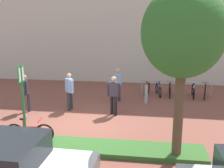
{
  "coord_description": "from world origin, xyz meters",
  "views": [
    {
      "loc": [
        2.59,
        -9.79,
        4.05
      ],
      "look_at": [
        0.96,
        1.74,
        1.28
      ],
      "focal_mm": 43.04,
      "sensor_mm": 36.0,
      "label": 1
    }
  ],
  "objects_px": {
    "person_casual_tan": "(69,89)",
    "tree_sidewalk": "(183,33)",
    "parking_sign_post": "(23,95)",
    "person_shirt_blue": "(118,83)",
    "bike_at_sign": "(29,133)",
    "person_suited_dark": "(25,91)",
    "bike_rack_cluster": "(176,90)",
    "person_suited_navy": "(114,93)",
    "bollard_steel": "(146,94)"
  },
  "relations": [
    {
      "from": "tree_sidewalk",
      "to": "bollard_steel",
      "type": "distance_m",
      "value": 6.43
    },
    {
      "from": "bike_rack_cluster",
      "to": "bollard_steel",
      "type": "bearing_deg",
      "value": -136.71
    },
    {
      "from": "tree_sidewalk",
      "to": "parking_sign_post",
      "type": "relative_size",
      "value": 1.86
    },
    {
      "from": "tree_sidewalk",
      "to": "bike_at_sign",
      "type": "bearing_deg",
      "value": 174.89
    },
    {
      "from": "person_suited_dark",
      "to": "bike_rack_cluster",
      "type": "bearing_deg",
      "value": 27.57
    },
    {
      "from": "person_suited_dark",
      "to": "person_suited_navy",
      "type": "bearing_deg",
      "value": 2.99
    },
    {
      "from": "person_casual_tan",
      "to": "person_suited_dark",
      "type": "height_order",
      "value": "same"
    },
    {
      "from": "parking_sign_post",
      "to": "person_shirt_blue",
      "type": "bearing_deg",
      "value": 65.65
    },
    {
      "from": "person_shirt_blue",
      "to": "bike_rack_cluster",
      "type": "bearing_deg",
      "value": 25.23
    },
    {
      "from": "person_casual_tan",
      "to": "bollard_steel",
      "type": "bearing_deg",
      "value": 23.69
    },
    {
      "from": "bollard_steel",
      "to": "person_casual_tan",
      "type": "height_order",
      "value": "person_casual_tan"
    },
    {
      "from": "person_casual_tan",
      "to": "bike_at_sign",
      "type": "bearing_deg",
      "value": -96.0
    },
    {
      "from": "tree_sidewalk",
      "to": "person_shirt_blue",
      "type": "bearing_deg",
      "value": 113.75
    },
    {
      "from": "parking_sign_post",
      "to": "person_suited_dark",
      "type": "xyz_separation_m",
      "value": [
        -1.48,
        3.15,
        -0.76
      ]
    },
    {
      "from": "parking_sign_post",
      "to": "tree_sidewalk",
      "type": "bearing_deg",
      "value": -2.23
    },
    {
      "from": "person_shirt_blue",
      "to": "tree_sidewalk",
      "type": "bearing_deg",
      "value": -66.25
    },
    {
      "from": "person_shirt_blue",
      "to": "person_casual_tan",
      "type": "height_order",
      "value": "same"
    },
    {
      "from": "person_shirt_blue",
      "to": "person_suited_dark",
      "type": "relative_size",
      "value": 1.0
    },
    {
      "from": "bike_rack_cluster",
      "to": "person_shirt_blue",
      "type": "relative_size",
      "value": 2.18
    },
    {
      "from": "person_suited_dark",
      "to": "person_shirt_blue",
      "type": "bearing_deg",
      "value": 29.31
    },
    {
      "from": "person_shirt_blue",
      "to": "person_suited_navy",
      "type": "relative_size",
      "value": 1.0
    },
    {
      "from": "person_casual_tan",
      "to": "parking_sign_post",
      "type": "bearing_deg",
      "value": -95.79
    },
    {
      "from": "tree_sidewalk",
      "to": "bollard_steel",
      "type": "relative_size",
      "value": 5.56
    },
    {
      "from": "parking_sign_post",
      "to": "bike_rack_cluster",
      "type": "relative_size",
      "value": 0.72
    },
    {
      "from": "person_suited_navy",
      "to": "person_suited_dark",
      "type": "height_order",
      "value": "same"
    },
    {
      "from": "parking_sign_post",
      "to": "bollard_steel",
      "type": "xyz_separation_m",
      "value": [
        3.85,
        5.27,
        -1.29
      ]
    },
    {
      "from": "bollard_steel",
      "to": "bike_at_sign",
      "type": "bearing_deg",
      "value": -127.38
    },
    {
      "from": "parking_sign_post",
      "to": "person_casual_tan",
      "type": "distance_m",
      "value": 3.84
    },
    {
      "from": "bollard_steel",
      "to": "person_suited_navy",
      "type": "relative_size",
      "value": 0.52
    },
    {
      "from": "tree_sidewalk",
      "to": "person_suited_navy",
      "type": "height_order",
      "value": "tree_sidewalk"
    },
    {
      "from": "bike_at_sign",
      "to": "bollard_steel",
      "type": "bearing_deg",
      "value": 52.62
    },
    {
      "from": "person_suited_navy",
      "to": "person_suited_dark",
      "type": "relative_size",
      "value": 1.0
    },
    {
      "from": "tree_sidewalk",
      "to": "bike_at_sign",
      "type": "xyz_separation_m",
      "value": [
        -4.83,
        0.43,
        -3.36
      ]
    },
    {
      "from": "person_suited_navy",
      "to": "person_shirt_blue",
      "type": "bearing_deg",
      "value": 91.94
    },
    {
      "from": "person_suited_navy",
      "to": "person_suited_dark",
      "type": "bearing_deg",
      "value": -177.01
    },
    {
      "from": "tree_sidewalk",
      "to": "person_suited_dark",
      "type": "bearing_deg",
      "value": 152.17
    },
    {
      "from": "bike_at_sign",
      "to": "person_shirt_blue",
      "type": "bearing_deg",
      "value": 64.74
    },
    {
      "from": "person_shirt_blue",
      "to": "person_suited_navy",
      "type": "xyz_separation_m",
      "value": [
        0.07,
        -1.98,
        0.0
      ]
    },
    {
      "from": "tree_sidewalk",
      "to": "parking_sign_post",
      "type": "bearing_deg",
      "value": 177.77
    },
    {
      "from": "bollard_steel",
      "to": "person_shirt_blue",
      "type": "bearing_deg",
      "value": 177.51
    },
    {
      "from": "tree_sidewalk",
      "to": "parking_sign_post",
      "type": "xyz_separation_m",
      "value": [
        -4.84,
        0.19,
        -1.96
      ]
    },
    {
      "from": "bike_rack_cluster",
      "to": "person_shirt_blue",
      "type": "height_order",
      "value": "person_shirt_blue"
    },
    {
      "from": "tree_sidewalk",
      "to": "person_suited_navy",
      "type": "bearing_deg",
      "value": 123.69
    },
    {
      "from": "parking_sign_post",
      "to": "person_suited_navy",
      "type": "distance_m",
      "value": 4.24
    },
    {
      "from": "bollard_steel",
      "to": "person_suited_navy",
      "type": "height_order",
      "value": "person_suited_navy"
    },
    {
      "from": "parking_sign_post",
      "to": "person_suited_navy",
      "type": "height_order",
      "value": "parking_sign_post"
    },
    {
      "from": "bike_rack_cluster",
      "to": "person_suited_navy",
      "type": "height_order",
      "value": "person_suited_navy"
    },
    {
      "from": "tree_sidewalk",
      "to": "person_shirt_blue",
      "type": "distance_m",
      "value": 6.62
    },
    {
      "from": "person_casual_tan",
      "to": "tree_sidewalk",
      "type": "bearing_deg",
      "value": -41.41
    },
    {
      "from": "person_casual_tan",
      "to": "person_suited_dark",
      "type": "bearing_deg",
      "value": -162.13
    }
  ]
}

